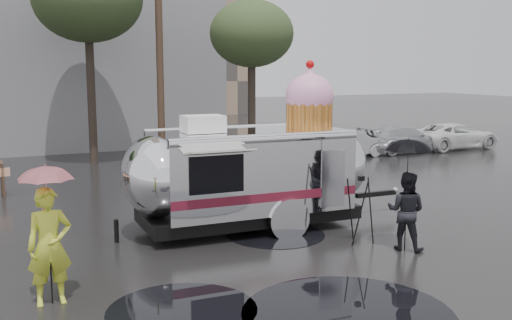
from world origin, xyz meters
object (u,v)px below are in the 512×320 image
person_right (406,211)px  airstream_trailer (252,169)px  person_left (50,246)px  tripod (361,204)px

person_right → airstream_trailer: bearing=-2.7°
airstream_trailer → person_right: airstream_trailer is taller
airstream_trailer → person_left: (-4.90, -2.84, -0.46)m
person_right → person_left: bearing=50.9°
person_left → airstream_trailer: bearing=29.1°
person_right → tripod: person_right is taller
airstream_trailer → person_left: 5.69m
airstream_trailer → person_left: size_ratio=3.92×
airstream_trailer → person_right: bearing=-52.8°
tripod → person_right: bearing=-47.9°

